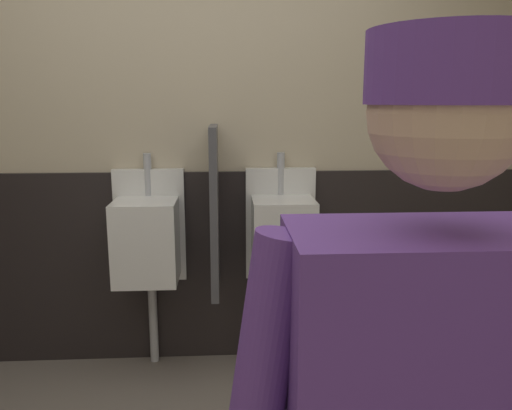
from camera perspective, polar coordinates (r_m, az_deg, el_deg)
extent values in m
cube|color=beige|center=(2.97, -6.69, 8.38)|extent=(4.44, 0.12, 2.73)
cube|color=black|center=(3.05, -6.42, -6.87)|extent=(3.84, 0.03, 1.13)
cube|color=white|center=(2.99, -11.75, -2.22)|extent=(0.40, 0.05, 0.65)
cube|color=white|center=(2.84, -12.19, -4.02)|extent=(0.34, 0.30, 0.45)
cylinder|color=#B7BABF|center=(2.92, -12.01, 3.35)|extent=(0.04, 0.04, 0.24)
cylinder|color=#B7BABF|center=(3.13, -11.43, -12.24)|extent=(0.05, 0.05, 0.55)
cube|color=white|center=(2.97, 2.71, -2.06)|extent=(0.40, 0.05, 0.65)
cube|color=white|center=(2.82, 3.06, -3.86)|extent=(0.34, 0.30, 0.45)
cylinder|color=#B7BABF|center=(2.91, 2.78, 3.55)|extent=(0.04, 0.04, 0.24)
cylinder|color=#B7BABF|center=(3.11, 2.69, -12.13)|extent=(0.05, 0.05, 0.55)
cube|color=#4C4C51|center=(2.73, -4.66, -0.61)|extent=(0.04, 0.40, 0.90)
cube|color=#60388C|center=(0.94, 18.56, -18.89)|extent=(0.47, 0.24, 0.54)
cylinder|color=#60388C|center=(0.88, 0.32, -20.57)|extent=(0.17, 0.09, 0.56)
sphere|color=#D8AD8C|center=(0.81, 20.61, 9.65)|extent=(0.23, 0.23, 0.23)
cylinder|color=#60388C|center=(0.82, 20.94, 14.18)|extent=(0.25, 0.25, 0.11)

